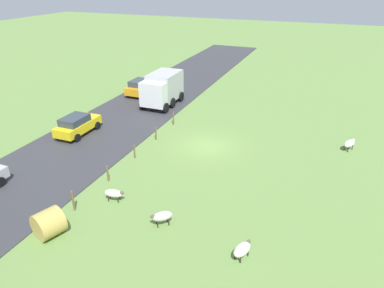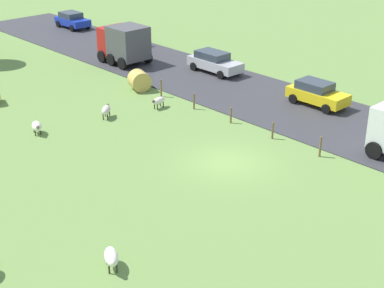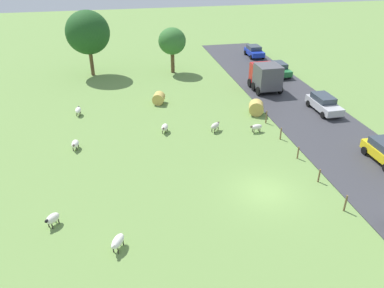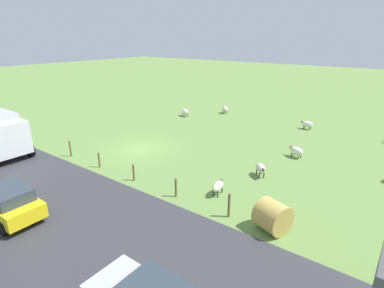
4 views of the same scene
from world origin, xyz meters
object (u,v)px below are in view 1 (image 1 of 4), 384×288
sheep_0 (242,249)px  sheep_4 (114,193)px  sheep_5 (349,143)px  car_0 (77,125)px  truck_0 (162,88)px  sheep_1 (162,216)px  car_2 (141,87)px  hay_bale_0 (49,223)px

sheep_0 → sheep_4: size_ratio=1.00×
sheep_0 → sheep_5: sheep_5 is taller
car_0 → truck_0: bearing=-110.4°
sheep_1 → car_2: bearing=-57.8°
sheep_1 → sheep_4: sheep_1 is taller
truck_0 → sheep_5: bearing=167.9°
sheep_5 → sheep_0: bearing=71.5°
hay_bale_0 → truck_0: bearing=-80.5°
sheep_5 → car_2: size_ratio=0.32×
sheep_5 → car_0: bearing=14.3°
sheep_0 → car_2: (16.33, -19.60, 0.42)m
car_2 → sheep_0: bearing=129.8°
sheep_1 → car_0: size_ratio=0.28×
truck_0 → hay_bale_0: bearing=99.5°
sheep_0 → car_2: bearing=-50.2°
sheep_4 → truck_0: bearing=-73.7°
sheep_1 → sheep_0: bearing=170.6°
sheep_4 → truck_0: truck_0 is taller
truck_0 → sheep_1: bearing=116.1°
car_0 → car_2: 11.11m
sheep_1 → sheep_5: bearing=-124.9°
sheep_1 → truck_0: (8.17, -16.71, 1.21)m
sheep_0 → truck_0: bearing=-54.1°
sheep_4 → car_2: car_2 is taller
car_2 → truck_0: bearing=149.7°
sheep_0 → sheep_5: bearing=-108.5°
sheep_0 → truck_0: 21.59m
sheep_5 → sheep_4: bearing=43.8°
sheep_1 → car_2: size_ratio=0.29×
sheep_0 → car_2: 25.52m
sheep_5 → hay_bale_0: size_ratio=0.90×
hay_bale_0 → sheep_1: bearing=-150.3°
sheep_4 → sheep_5: size_ratio=0.96×
sheep_0 → hay_bale_0: (9.38, 2.06, 0.22)m
car_0 → car_2: bearing=-88.1°
sheep_4 → car_2: 19.78m
sheep_5 → car_2: (20.93, -5.85, 0.37)m
sheep_0 → car_0: (15.96, -8.50, 0.40)m
sheep_1 → truck_0: size_ratio=0.23×
sheep_1 → sheep_5: 15.86m
hay_bale_0 → car_2: car_2 is taller
sheep_5 → car_0: 21.23m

